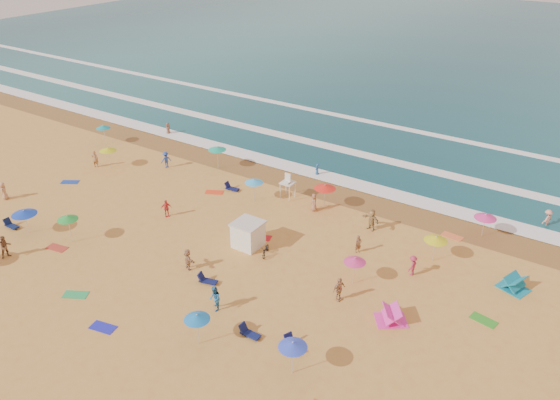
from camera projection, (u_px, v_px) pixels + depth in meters
The scene contains 13 objects.
ground at pixel (227, 242), 43.90m from camera, with size 220.00×220.00×0.00m, color gold.
ocean at pixel (496, 48), 105.81m from camera, with size 220.00×140.00×0.18m, color #0C4756.
wet_sand at pixel (307, 184), 53.11m from camera, with size 220.00×220.00×0.00m, color olive.
surf_foam at pixel (349, 154), 59.57m from camera, with size 200.00×18.70×0.05m.
cabana at pixel (248, 235), 42.96m from camera, with size 2.00×2.00×2.00m, color white.
cabana_roof at pixel (248, 223), 42.46m from camera, with size 2.20×2.20×0.12m, color silver.
bicycle at pixel (266, 250), 42.07m from camera, with size 0.58×1.67×0.88m, color black.
lifeguard_stand at pixel (288, 188), 50.19m from camera, with size 1.20×1.20×2.10m, color white, non-canonical shape.
beach_umbrellas at pixel (229, 220), 42.96m from camera, with size 57.89×27.77×0.72m.
loungers at pixel (228, 277), 39.40m from camera, with size 56.82×18.90×0.34m.
towels at pixel (192, 258), 41.79m from camera, with size 41.45×24.35×0.03m.
popup_tents at pixel (456, 297), 36.71m from camera, with size 8.32×10.26×1.20m.
beachgoers at pixel (250, 217), 45.89m from camera, with size 43.64×29.07×2.14m.
Camera 1 is at (24.03, -28.70, 23.58)m, focal length 35.00 mm.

